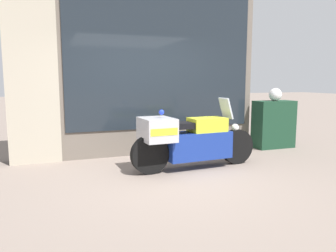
{
  "coord_description": "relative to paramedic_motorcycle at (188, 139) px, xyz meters",
  "views": [
    {
      "loc": [
        -1.86,
        -4.69,
        1.55
      ],
      "look_at": [
        0.22,
        0.95,
        0.71
      ],
      "focal_mm": 35.0,
      "sensor_mm": 36.0,
      "label": 1
    }
  ],
  "objects": [
    {
      "name": "paramedic_motorcycle",
      "position": [
        0.0,
        0.0,
        0.0
      ],
      "size": [
        2.38,
        0.68,
        1.24
      ],
      "rotation": [
        0.0,
        0.0,
        0.06
      ],
      "color": "black",
      "rests_on": "ground"
    },
    {
      "name": "ground_plane",
      "position": [
        -0.41,
        -0.44,
        -0.54
      ],
      "size": [
        60.0,
        60.0,
        0.0
      ],
      "primitive_type": "plane",
      "color": "gray"
    },
    {
      "name": "utility_cabinet",
      "position": [
        2.62,
        1.05,
        0.0
      ],
      "size": [
        0.93,
        0.45,
        1.08
      ],
      "primitive_type": "cube",
      "color": "#193D28",
      "rests_on": "ground"
    },
    {
      "name": "window_display",
      "position": [
        -0.02,
        1.59,
        -0.09
      ],
      "size": [
        3.76,
        0.3,
        1.87
      ],
      "color": "slate",
      "rests_on": "ground"
    },
    {
      "name": "white_helmet",
      "position": [
        2.6,
        1.01,
        0.69
      ],
      "size": [
        0.29,
        0.29,
        0.29
      ],
      "primitive_type": "sphere",
      "color": "white",
      "rests_on": "utility_cabinet"
    },
    {
      "name": "shop_building",
      "position": [
        -0.8,
        1.56,
        1.36
      ],
      "size": [
        5.13,
        0.55,
        3.78
      ],
      "color": "#6B6056",
      "rests_on": "ground"
    }
  ]
}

